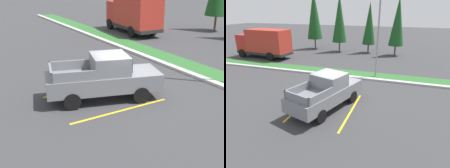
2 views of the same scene
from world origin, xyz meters
TOP-DOWN VIEW (x-y plane):
  - ground_plane at (0.00, 0.00)m, footprint 120.00×120.00m
  - parking_line_near at (-1.87, -0.94)m, footprint 0.12×4.80m
  - parking_line_far at (1.23, -0.94)m, footprint 0.12×4.80m
  - curb_strip at (0.00, 5.00)m, footprint 56.00×0.40m
  - grass_median at (0.00, 6.10)m, footprint 56.00×1.80m
  - pickup_truck_main at (-0.30, -0.89)m, footprint 3.36×5.54m
  - cargo_truck_distant at (-12.42, 9.11)m, footprint 6.97×2.99m

SIDE VIEW (x-z plane):
  - ground_plane at x=0.00m, z-range 0.00..0.00m
  - parking_line_near at x=-1.87m, z-range 0.00..0.01m
  - parking_line_far at x=1.23m, z-range 0.00..0.01m
  - grass_median at x=0.00m, z-range 0.00..0.06m
  - curb_strip at x=0.00m, z-range 0.00..0.15m
  - pickup_truck_main at x=-0.30m, z-range -0.01..2.09m
  - cargo_truck_distant at x=-12.42m, z-range 0.15..3.55m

